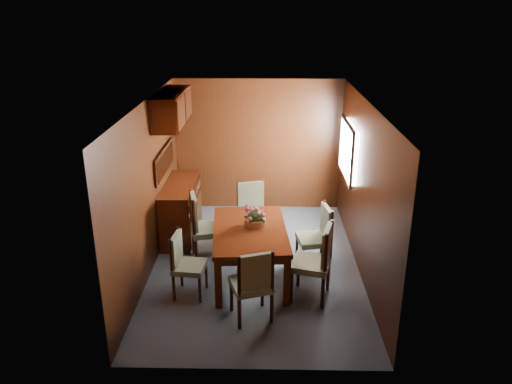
{
  "coord_description": "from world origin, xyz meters",
  "views": [
    {
      "loc": [
        0.14,
        -6.51,
        3.63
      ],
      "look_at": [
        0.0,
        0.27,
        1.05
      ],
      "focal_mm": 35.0,
      "sensor_mm": 36.0,
      "label": 1
    }
  ],
  "objects_px": {
    "dining_table": "(250,236)",
    "flower_centerpiece": "(255,215)",
    "chair_left_near": "(184,261)",
    "sideboard": "(181,210)",
    "chair_head": "(253,281)",
    "chair_right_near": "(317,258)"
  },
  "relations": [
    {
      "from": "flower_centerpiece",
      "to": "chair_right_near",
      "type": "bearing_deg",
      "value": -38.52
    },
    {
      "from": "sideboard",
      "to": "dining_table",
      "type": "xyz_separation_m",
      "value": [
        1.18,
        -1.34,
        0.19
      ]
    },
    {
      "from": "dining_table",
      "to": "chair_left_near",
      "type": "xyz_separation_m",
      "value": [
        -0.84,
        -0.46,
        -0.15
      ]
    },
    {
      "from": "chair_right_near",
      "to": "chair_head",
      "type": "height_order",
      "value": "chair_right_near"
    },
    {
      "from": "dining_table",
      "to": "chair_left_near",
      "type": "distance_m",
      "value": 0.97
    },
    {
      "from": "dining_table",
      "to": "chair_head",
      "type": "height_order",
      "value": "chair_head"
    },
    {
      "from": "chair_right_near",
      "to": "chair_left_near",
      "type": "bearing_deg",
      "value": 103.96
    },
    {
      "from": "dining_table",
      "to": "flower_centerpiece",
      "type": "distance_m",
      "value": 0.29
    },
    {
      "from": "dining_table",
      "to": "chair_right_near",
      "type": "relative_size",
      "value": 1.6
    },
    {
      "from": "sideboard",
      "to": "chair_left_near",
      "type": "distance_m",
      "value": 1.83
    },
    {
      "from": "dining_table",
      "to": "chair_left_near",
      "type": "height_order",
      "value": "chair_left_near"
    },
    {
      "from": "sideboard",
      "to": "flower_centerpiece",
      "type": "height_order",
      "value": "flower_centerpiece"
    },
    {
      "from": "chair_right_near",
      "to": "flower_centerpiece",
      "type": "distance_m",
      "value": 1.08
    },
    {
      "from": "chair_left_near",
      "to": "chair_head",
      "type": "bearing_deg",
      "value": 64.23
    },
    {
      "from": "sideboard",
      "to": "chair_head",
      "type": "height_order",
      "value": "chair_head"
    },
    {
      "from": "chair_left_near",
      "to": "flower_centerpiece",
      "type": "bearing_deg",
      "value": 129.46
    },
    {
      "from": "dining_table",
      "to": "chair_right_near",
      "type": "distance_m",
      "value": 1.02
    },
    {
      "from": "dining_table",
      "to": "flower_centerpiece",
      "type": "bearing_deg",
      "value": 56.06
    },
    {
      "from": "chair_left_near",
      "to": "flower_centerpiece",
      "type": "relative_size",
      "value": 2.83
    },
    {
      "from": "sideboard",
      "to": "chair_left_near",
      "type": "relative_size",
      "value": 1.59
    },
    {
      "from": "sideboard",
      "to": "chair_left_near",
      "type": "height_order",
      "value": "sideboard"
    },
    {
      "from": "sideboard",
      "to": "flower_centerpiece",
      "type": "distance_m",
      "value": 1.79
    }
  ]
}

